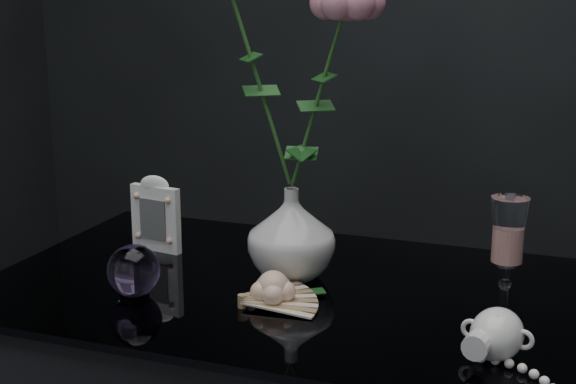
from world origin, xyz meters
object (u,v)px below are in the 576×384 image
at_px(paperweight, 134,270).
at_px(pearl_jar, 497,332).
at_px(picture_frame, 156,213).
at_px(wine_glass, 506,258).
at_px(loose_rose, 273,287).
at_px(vase, 291,233).

relative_size(paperweight, pearl_jar, 0.34).
bearing_deg(picture_frame, paperweight, -61.14).
bearing_deg(wine_glass, picture_frame, 170.84).
height_order(wine_glass, pearl_jar, wine_glass).
distance_m(paperweight, pearl_jar, 0.54).
xyz_separation_m(wine_glass, loose_rose, (-0.32, -0.06, -0.06)).
distance_m(wine_glass, pearl_jar, 0.15).
distance_m(wine_glass, paperweight, 0.55).
distance_m(picture_frame, pearl_jar, 0.66).
height_order(vase, picture_frame, vase).
bearing_deg(paperweight, picture_frame, 110.31).
height_order(picture_frame, paperweight, picture_frame).
distance_m(vase, paperweight, 0.25).
bearing_deg(pearl_jar, wine_glass, 101.24).
height_order(wine_glass, paperweight, wine_glass).
distance_m(vase, pearl_jar, 0.39).
distance_m(wine_glass, loose_rose, 0.34).
bearing_deg(vase, pearl_jar, -28.61).
height_order(paperweight, pearl_jar, paperweight).
relative_size(wine_glass, loose_rose, 1.19).
height_order(wine_glass, picture_frame, wine_glass).
relative_size(vase, paperweight, 1.83).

